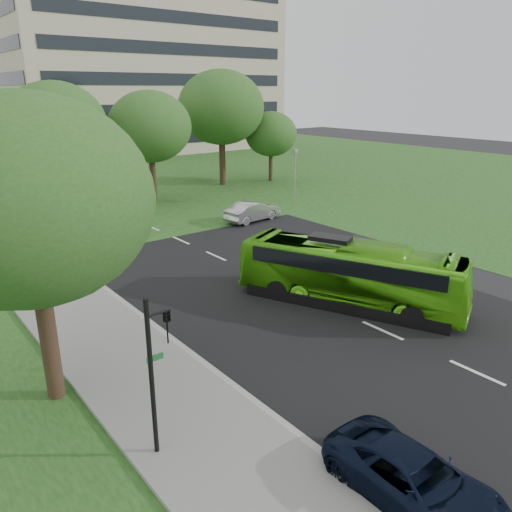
# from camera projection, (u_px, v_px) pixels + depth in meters

# --- Properties ---
(ground) EXTENTS (160.00, 160.00, 0.00)m
(ground) POSITION_uv_depth(u_px,v_px,m) (345.00, 314.00, 21.54)
(ground) COLOR black
(ground) RESTS_ON ground
(street_surfaces) EXTENTS (120.00, 120.00, 0.15)m
(street_surfaces) POSITION_uv_depth(u_px,v_px,m) (119.00, 215.00, 38.25)
(street_surfaces) COLOR black
(street_surfaces) RESTS_ON ground
(office_building) EXTENTS (40.10, 20.10, 25.00)m
(office_building) POSITION_uv_depth(u_px,v_px,m) (144.00, 67.00, 76.58)
(office_building) COLOR tan
(office_building) RESTS_ON ground
(tree_park_b) EXTENTS (7.53, 7.53, 9.88)m
(tree_park_b) POSITION_uv_depth(u_px,v_px,m) (56.00, 125.00, 37.16)
(tree_park_b) COLOR black
(tree_park_b) RESTS_ON ground
(tree_park_c) EXTENTS (6.93, 6.93, 9.20)m
(tree_park_c) POSITION_uv_depth(u_px,v_px,m) (150.00, 127.00, 41.50)
(tree_park_c) COLOR black
(tree_park_c) RESTS_ON ground
(tree_park_d) EXTENTS (8.40, 8.40, 11.10)m
(tree_park_d) POSITION_uv_depth(u_px,v_px,m) (221.00, 108.00, 48.47)
(tree_park_d) COLOR black
(tree_park_d) RESTS_ON ground
(tree_park_e) EXTENTS (5.33, 5.33, 7.11)m
(tree_park_e) POSITION_uv_depth(u_px,v_px,m) (271.00, 134.00, 51.22)
(tree_park_e) COLOR black
(tree_park_e) RESTS_ON ground
(tree_side_near) EXTENTS (6.98, 6.98, 9.28)m
(tree_side_near) POSITION_uv_depth(u_px,v_px,m) (28.00, 201.00, 13.82)
(tree_side_near) COLOR black
(tree_side_near) RESTS_ON ground
(bus) EXTENTS (6.31, 10.24, 2.83)m
(bus) POSITION_uv_depth(u_px,v_px,m) (350.00, 274.00, 22.20)
(bus) COLOR #51BA17
(bus) RESTS_ON ground
(sedan) EXTENTS (4.61, 2.09, 1.47)m
(sedan) POSITION_uv_depth(u_px,v_px,m) (253.00, 211.00, 36.52)
(sedan) COLOR #B2B1B5
(sedan) RESTS_ON ground
(suv) EXTENTS (2.10, 4.50, 1.25)m
(suv) POSITION_uv_depth(u_px,v_px,m) (415.00, 480.00, 11.57)
(suv) COLOR black
(suv) RESTS_ON ground
(traffic_light) EXTENTS (0.73, 0.22, 4.51)m
(traffic_light) POSITION_uv_depth(u_px,v_px,m) (156.00, 366.00, 12.49)
(traffic_light) COLOR black
(traffic_light) RESTS_ON ground
(camera_pole) EXTENTS (0.41, 0.36, 4.48)m
(camera_pole) POSITION_uv_depth(u_px,v_px,m) (295.00, 168.00, 42.22)
(camera_pole) COLOR gray
(camera_pole) RESTS_ON ground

